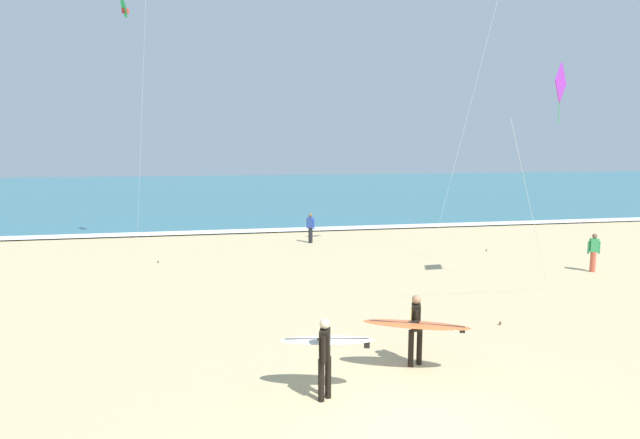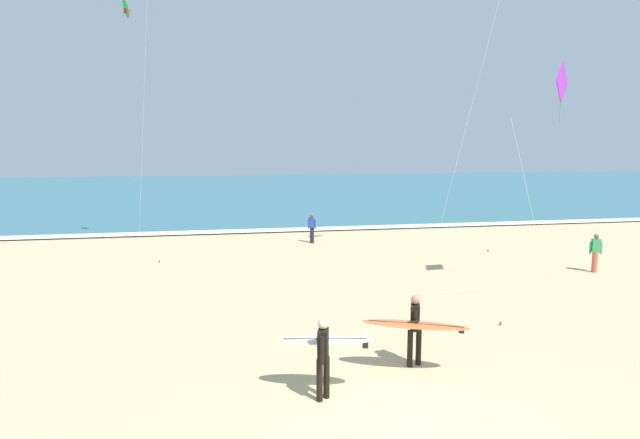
% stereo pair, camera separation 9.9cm
% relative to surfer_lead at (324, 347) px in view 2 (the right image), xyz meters
% --- Properties ---
extents(ground_plane, '(160.00, 160.00, 0.00)m').
position_rel_surfer_lead_xyz_m(ground_plane, '(1.37, -1.54, -1.04)').
color(ground_plane, tan).
extents(ocean_water, '(160.00, 60.00, 0.08)m').
position_rel_surfer_lead_xyz_m(ocean_water, '(1.37, 50.63, -1.00)').
color(ocean_water, '#336B7A').
rests_on(ocean_water, ground).
extents(shoreline_foam, '(160.00, 1.33, 0.01)m').
position_rel_surfer_lead_xyz_m(shoreline_foam, '(1.37, 20.93, -0.96)').
color(shoreline_foam, white).
rests_on(shoreline_foam, ocean_water).
extents(surfer_lead, '(2.06, 1.15, 1.71)m').
position_rel_surfer_lead_xyz_m(surfer_lead, '(0.00, 0.00, 0.00)').
color(surfer_lead, black).
rests_on(surfer_lead, ground).
extents(surfer_trailing, '(2.45, 1.30, 1.71)m').
position_rel_surfer_lead_xyz_m(surfer_trailing, '(2.30, 0.89, 0.01)').
color(surfer_trailing, black).
rests_on(surfer_trailing, ground).
extents(kite_delta_emerald_near, '(1.81, 4.41, 12.12)m').
position_rel_surfer_lead_xyz_m(kite_delta_emerald_near, '(-6.28, 17.26, 10.51)').
color(kite_delta_emerald_near, green).
rests_on(kite_delta_emerald_near, ground).
extents(kite_diamond_violet_high, '(4.15, 3.51, 7.93)m').
position_rel_surfer_lead_xyz_m(kite_diamond_violet_high, '(9.30, 6.18, 6.00)').
color(kite_diamond_violet_high, purple).
rests_on(kite_diamond_violet_high, ground).
extents(bystander_green_top, '(0.48, 0.26, 1.59)m').
position_rel_surfer_lead_xyz_m(bystander_green_top, '(12.88, 8.37, -0.23)').
color(bystander_green_top, '#D8593F').
rests_on(bystander_green_top, ground).
extents(bystander_blue_top, '(0.39, 0.37, 1.59)m').
position_rel_surfer_lead_xyz_m(bystander_blue_top, '(2.60, 16.84, -0.23)').
color(bystander_blue_top, black).
rests_on(bystander_blue_top, ground).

